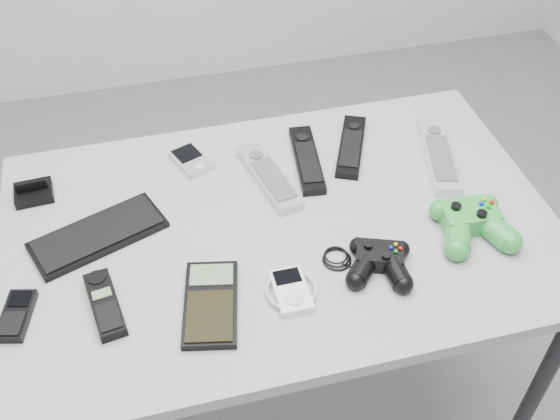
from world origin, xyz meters
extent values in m
plane|color=slate|center=(0.00, 0.00, 0.00)|extent=(3.50, 3.50, 0.00)
cube|color=gray|center=(-0.06, 0.04, 0.71)|extent=(1.09, 0.70, 0.03)
cylinder|color=black|center=(0.44, -0.27, 0.35)|extent=(0.03, 0.03, 0.70)
cylinder|color=black|center=(-0.55, 0.34, 0.35)|extent=(0.03, 0.03, 0.70)
cylinder|color=black|center=(0.44, 0.34, 0.35)|extent=(0.03, 0.03, 0.70)
cube|color=black|center=(-0.41, 0.09, 0.74)|extent=(0.28, 0.19, 0.02)
cube|color=black|center=(-0.53, 0.24, 0.75)|extent=(0.08, 0.07, 0.04)
cube|color=#B5B6BD|center=(-0.20, 0.27, 0.74)|extent=(0.09, 0.11, 0.02)
cube|color=#B5B6BD|center=(-0.05, 0.17, 0.74)|extent=(0.10, 0.23, 0.02)
cube|color=black|center=(0.05, 0.20, 0.74)|extent=(0.08, 0.22, 0.02)
cube|color=black|center=(0.15, 0.23, 0.74)|extent=(0.13, 0.21, 0.02)
cube|color=silver|center=(0.33, 0.15, 0.74)|extent=(0.12, 0.25, 0.02)
cube|color=black|center=(-0.56, -0.07, 0.74)|extent=(0.07, 0.11, 0.02)
cube|color=black|center=(-0.41, -0.09, 0.74)|extent=(0.07, 0.15, 0.02)
cube|color=black|center=(-0.23, -0.13, 0.74)|extent=(0.13, 0.20, 0.02)
cube|color=white|center=(-0.08, -0.14, 0.74)|extent=(0.09, 0.10, 0.02)
camera|label=1|loc=(-0.28, -0.85, 1.65)|focal=42.00mm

